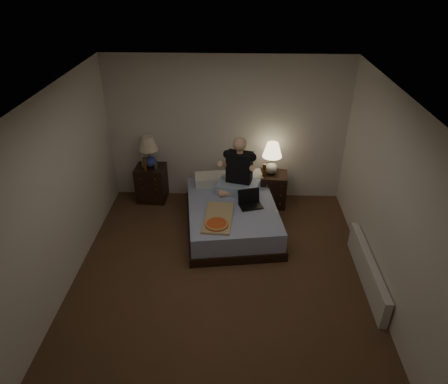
{
  "coord_description": "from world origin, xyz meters",
  "views": [
    {
      "loc": [
        0.18,
        -4.02,
        3.79
      ],
      "look_at": [
        0.0,
        0.9,
        0.85
      ],
      "focal_mm": 32.0,
      "sensor_mm": 36.0,
      "label": 1
    }
  ],
  "objects_px": {
    "nightstand_left": "(152,183)",
    "laptop": "(251,200)",
    "beer_bottle_right": "(264,170)",
    "beer_bottle_left": "(145,164)",
    "bed": "(232,216)",
    "soda_can": "(156,166)",
    "nightstand_right": "(273,189)",
    "lamp_right": "(272,158)",
    "water_bottle": "(144,160)",
    "lamp_left": "(149,152)",
    "pizza_box": "(217,224)",
    "person": "(239,166)",
    "radiator": "(367,270)"
  },
  "relations": [
    {
      "from": "beer_bottle_left",
      "to": "laptop",
      "type": "height_order",
      "value": "beer_bottle_left"
    },
    {
      "from": "bed",
      "to": "water_bottle",
      "type": "distance_m",
      "value": 1.82
    },
    {
      "from": "beer_bottle_left",
      "to": "laptop",
      "type": "distance_m",
      "value": 1.95
    },
    {
      "from": "lamp_left",
      "to": "lamp_right",
      "type": "bearing_deg",
      "value": -2.06
    },
    {
      "from": "nightstand_left",
      "to": "laptop",
      "type": "xyz_separation_m",
      "value": [
        1.72,
        -0.9,
        0.25
      ]
    },
    {
      "from": "pizza_box",
      "to": "beer_bottle_left",
      "type": "bearing_deg",
      "value": 138.03
    },
    {
      "from": "nightstand_left",
      "to": "beer_bottle_left",
      "type": "relative_size",
      "value": 2.8
    },
    {
      "from": "beer_bottle_left",
      "to": "pizza_box",
      "type": "relative_size",
      "value": 0.3
    },
    {
      "from": "bed",
      "to": "beer_bottle_left",
      "type": "bearing_deg",
      "value": 146.79
    },
    {
      "from": "lamp_left",
      "to": "laptop",
      "type": "xyz_separation_m",
      "value": [
        1.72,
        -0.9,
        -0.36
      ]
    },
    {
      "from": "laptop",
      "to": "lamp_left",
      "type": "bearing_deg",
      "value": 135.53
    },
    {
      "from": "nightstand_right",
      "to": "soda_can",
      "type": "xyz_separation_m",
      "value": [
        -2.01,
        0.04,
        0.4
      ]
    },
    {
      "from": "bed",
      "to": "lamp_right",
      "type": "height_order",
      "value": "lamp_right"
    },
    {
      "from": "bed",
      "to": "water_bottle",
      "type": "relative_size",
      "value": 7.16
    },
    {
      "from": "beer_bottle_left",
      "to": "bed",
      "type": "bearing_deg",
      "value": -25.35
    },
    {
      "from": "nightstand_right",
      "to": "soda_can",
      "type": "relative_size",
      "value": 5.94
    },
    {
      "from": "beer_bottle_right",
      "to": "laptop",
      "type": "relative_size",
      "value": 0.68
    },
    {
      "from": "lamp_left",
      "to": "water_bottle",
      "type": "distance_m",
      "value": 0.19
    },
    {
      "from": "lamp_right",
      "to": "beer_bottle_right",
      "type": "xyz_separation_m",
      "value": [
        -0.12,
        -0.11,
        -0.16
      ]
    },
    {
      "from": "lamp_right",
      "to": "laptop",
      "type": "height_order",
      "value": "lamp_right"
    },
    {
      "from": "person",
      "to": "radiator",
      "type": "height_order",
      "value": "person"
    },
    {
      "from": "water_bottle",
      "to": "laptop",
      "type": "xyz_separation_m",
      "value": [
        1.82,
        -0.89,
        -0.2
      ]
    },
    {
      "from": "lamp_left",
      "to": "beer_bottle_left",
      "type": "bearing_deg",
      "value": -117.61
    },
    {
      "from": "nightstand_right",
      "to": "lamp_left",
      "type": "height_order",
      "value": "lamp_left"
    },
    {
      "from": "water_bottle",
      "to": "beer_bottle_left",
      "type": "xyz_separation_m",
      "value": [
        0.04,
        -0.11,
        -0.01
      ]
    },
    {
      "from": "bed",
      "to": "laptop",
      "type": "height_order",
      "value": "laptop"
    },
    {
      "from": "person",
      "to": "nightstand_left",
      "type": "bearing_deg",
      "value": 178.07
    },
    {
      "from": "person",
      "to": "laptop",
      "type": "relative_size",
      "value": 2.74
    },
    {
      "from": "bed",
      "to": "beer_bottle_left",
      "type": "height_order",
      "value": "beer_bottle_left"
    },
    {
      "from": "bed",
      "to": "lamp_left",
      "type": "distance_m",
      "value": 1.79
    },
    {
      "from": "pizza_box",
      "to": "radiator",
      "type": "bearing_deg",
      "value": -11.57
    },
    {
      "from": "water_bottle",
      "to": "person",
      "type": "xyz_separation_m",
      "value": [
        1.62,
        -0.43,
        0.14
      ]
    },
    {
      "from": "lamp_left",
      "to": "nightstand_right",
      "type": "bearing_deg",
      "value": -2.8
    },
    {
      "from": "beer_bottle_right",
      "to": "laptop",
      "type": "height_order",
      "value": "beer_bottle_right"
    },
    {
      "from": "nightstand_right",
      "to": "lamp_right",
      "type": "bearing_deg",
      "value": 152.15
    },
    {
      "from": "lamp_right",
      "to": "pizza_box",
      "type": "relative_size",
      "value": 0.74
    },
    {
      "from": "radiator",
      "to": "water_bottle",
      "type": "bearing_deg",
      "value": 149.12
    },
    {
      "from": "lamp_left",
      "to": "lamp_right",
      "type": "height_order",
      "value": "lamp_left"
    },
    {
      "from": "nightstand_left",
      "to": "beer_bottle_right",
      "type": "relative_size",
      "value": 2.8
    },
    {
      "from": "water_bottle",
      "to": "beer_bottle_left",
      "type": "distance_m",
      "value": 0.12
    },
    {
      "from": "lamp_right",
      "to": "pizza_box",
      "type": "bearing_deg",
      "value": -121.74
    },
    {
      "from": "lamp_right",
      "to": "radiator",
      "type": "relative_size",
      "value": 0.35
    },
    {
      "from": "laptop",
      "to": "soda_can",
      "type": "bearing_deg",
      "value": 135.64
    },
    {
      "from": "lamp_right",
      "to": "water_bottle",
      "type": "height_order",
      "value": "lamp_right"
    },
    {
      "from": "bed",
      "to": "soda_can",
      "type": "relative_size",
      "value": 17.9
    },
    {
      "from": "nightstand_left",
      "to": "nightstand_right",
      "type": "relative_size",
      "value": 1.08
    },
    {
      "from": "bed",
      "to": "laptop",
      "type": "bearing_deg",
      "value": -21.41
    },
    {
      "from": "bed",
      "to": "pizza_box",
      "type": "distance_m",
      "value": 0.71
    },
    {
      "from": "beer_bottle_right",
      "to": "radiator",
      "type": "height_order",
      "value": "beer_bottle_right"
    },
    {
      "from": "soda_can",
      "to": "nightstand_right",
      "type": "bearing_deg",
      "value": -1.26
    }
  ]
}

